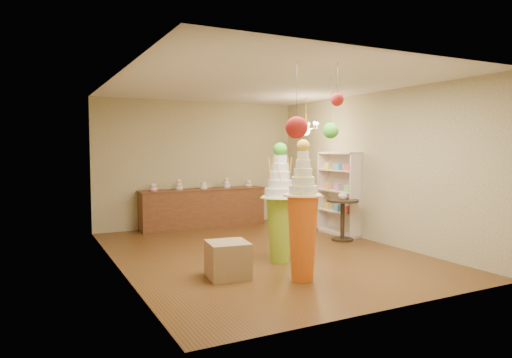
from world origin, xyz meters
name	(u,v)px	position (x,y,z in m)	size (l,w,h in m)	color
floor	(261,253)	(0.00, 0.00, 0.00)	(6.50, 6.50, 0.00)	#513115
ceiling	(261,85)	(0.00, 0.00, 3.00)	(6.50, 6.50, 0.00)	silver
wall_back	(199,164)	(0.00, 3.25, 1.50)	(5.00, 0.04, 3.00)	tan
wall_front	(392,182)	(0.00, -3.25, 1.50)	(5.00, 0.04, 3.00)	tan
wall_left	(118,174)	(-2.50, 0.00, 1.50)	(0.04, 6.50, 3.00)	tan
wall_right	(370,167)	(2.50, 0.00, 1.50)	(0.04, 6.50, 3.00)	tan
pedestal_green	(280,213)	(-0.04, -0.73, 0.81)	(0.72, 0.72, 1.98)	#8DB528
pedestal_orange	(303,226)	(-0.26, -1.78, 0.78)	(0.69, 0.69, 2.02)	orange
burlap_riser	(228,260)	(-1.16, -1.17, 0.26)	(0.58, 0.58, 0.53)	#91754F
sideboard	(204,207)	(0.00, 2.97, 0.48)	(3.04, 0.54, 1.16)	#5B311C
shelving_unit	(339,193)	(2.34, 0.80, 0.90)	(0.33, 1.20, 1.80)	beige
round_table	(343,214)	(1.98, 0.21, 0.54)	(0.76, 0.76, 0.84)	black
vase	(343,195)	(1.98, 0.21, 0.94)	(0.19, 0.19, 0.20)	beige
pom_red_left	(297,127)	(-0.66, -2.23, 2.16)	(0.29, 0.29, 0.99)	#42382F
pom_green_mid	(331,130)	(0.58, -1.27, 2.17)	(0.25, 0.25, 0.96)	#42382F
pom_red_right	(337,99)	(-0.13, -2.37, 2.52)	(0.17, 0.17, 0.56)	#42382F
chandelier	(306,129)	(1.67, 1.12, 2.30)	(0.73, 0.73, 0.85)	#EAC552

